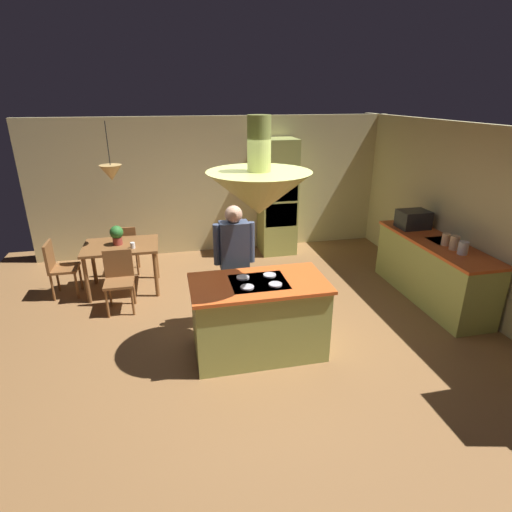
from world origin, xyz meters
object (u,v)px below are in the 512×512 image
Objects in this scene: chair_by_back_wall at (126,247)px; chair_at_corner at (58,265)px; chair_facing_island at (119,276)px; oven_tower at (278,198)px; canister_sugar at (454,243)px; dining_table at (121,251)px; microwave_on_counter at (413,219)px; person_at_island at (234,259)px; kitchen_island at (259,317)px; cup_on_table at (133,245)px; potted_plant_on_table at (117,234)px; canister_flour at (463,248)px; canister_tea at (446,239)px.

chair_at_corner is at bearing 33.77° from chair_by_back_wall.
chair_by_back_wall is at bearing 90.00° from chair_facing_island.
chair_at_corner is (-3.74, -1.14, -0.58)m from oven_tower.
canister_sugar reaches higher than chair_at_corner.
dining_table is 0.64m from chair_by_back_wall.
dining_table is 4.60m from microwave_on_counter.
kitchen_island is at bearing -76.99° from person_at_island.
dining_table is at bearing 159.92° from canister_sugar.
canister_sugar is at bearing 153.28° from chair_by_back_wall.
cup_on_table is at bearing 161.46° from canister_sugar.
canister_sugar is at bearing 8.82° from kitchen_island.
oven_tower is 2.91m from chair_by_back_wall.
chair_by_back_wall reaches higher than cup_on_table.
chair_by_back_wall is 2.90× the size of potted_plant_on_table.
chair_facing_island is at bearing -90.00° from dining_table.
oven_tower is at bearing 120.26° from canister_flour.
microwave_on_counter is at bearing 90.00° from canister_sugar.
kitchen_island is 3.48m from oven_tower.
canister_flour is 0.36m from canister_tea.
oven_tower reaches higher than canister_flour.
cup_on_table is at bearing -152.67° from oven_tower.
potted_plant_on_table is 4.94m from canister_flour.
kitchen_island is 3.24m from microwave_on_counter.
cup_on_table is (0.23, -0.22, -0.12)m from potted_plant_on_table.
person_at_island reaches higher than potted_plant_on_table.
canister_tea is at bearing 90.00° from canister_flour.
oven_tower reaches higher than chair_at_corner.
cup_on_table is 4.65m from canister_flour.
dining_table is at bearing 171.82° from microwave_on_counter.
microwave_on_counter is at bearing -0.34° from chair_facing_island.
canister_flour is at bearing 5.24° from kitchen_island.
dining_table is (-2.80, -1.14, -0.43)m from oven_tower.
oven_tower is 3.36m from chair_facing_island.
kitchen_island is 1.80× the size of chair_at_corner.
canister_flour is at bearing -14.97° from chair_facing_island.
microwave_on_counter is (0.00, 1.19, 0.05)m from canister_flour.
chair_by_back_wall is at bearing 90.00° from dining_table.
person_at_island is at bearing 127.20° from chair_by_back_wall.
canister_flour is (2.84, 0.26, 0.55)m from kitchen_island.
microwave_on_counter reaches higher than chair_facing_island.
dining_table is at bearing 161.95° from canister_tea.
chair_facing_island is 0.77m from potted_plant_on_table.
kitchen_island is 3.37m from chair_at_corner.
canister_tea is (4.54, -1.48, 0.35)m from dining_table.
oven_tower is 3.05m from dining_table.
microwave_on_counter is at bearing 13.99° from person_at_island.
chair_by_back_wall is 1.13m from chair_at_corner.
canister_sugar is 0.42× the size of microwave_on_counter.
chair_at_corner is 4.48× the size of canister_sugar.
microwave_on_counter is at bearing -8.18° from dining_table.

